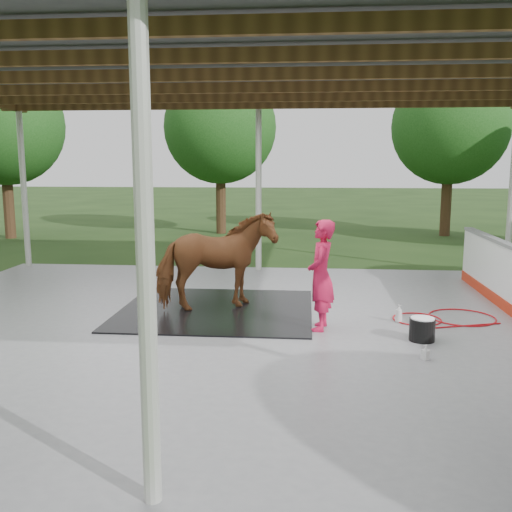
{
  "coord_description": "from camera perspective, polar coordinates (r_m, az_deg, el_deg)",
  "views": [
    {
      "loc": [
        1.13,
        -8.58,
        2.59
      ],
      "look_at": [
        0.35,
        0.13,
        1.14
      ],
      "focal_mm": 40.0,
      "sensor_mm": 36.0,
      "label": 1
    }
  ],
  "objects": [
    {
      "name": "ground",
      "position": [
        9.04,
        -2.31,
        -7.25
      ],
      "size": [
        100.0,
        100.0,
        0.0
      ],
      "primitive_type": "plane",
      "color": "#1E3814"
    },
    {
      "name": "concrete_slab",
      "position": [
        9.03,
        -2.31,
        -7.1
      ],
      "size": [
        12.0,
        10.0,
        0.05
      ],
      "primitive_type": "cube",
      "color": "slate",
      "rests_on": "ground"
    },
    {
      "name": "pavilion_structure",
      "position": [
        8.77,
        -2.49,
        18.43
      ],
      "size": [
        12.6,
        10.6,
        4.05
      ],
      "color": "beige",
      "rests_on": "ground"
    },
    {
      "name": "tree_belt",
      "position": [
        9.6,
        0.11,
        16.58
      ],
      "size": [
        28.0,
        28.0,
        5.8
      ],
      "color": "#382314",
      "rests_on": "ground"
    },
    {
      "name": "rubber_mat",
      "position": [
        9.94,
        -3.98,
        -5.34
      ],
      "size": [
        3.28,
        3.08,
        0.02
      ],
      "primitive_type": "cube",
      "color": "black",
      "rests_on": "concrete_slab"
    },
    {
      "name": "horse",
      "position": [
        9.76,
        -4.03,
        -0.5
      ],
      "size": [
        2.18,
        1.64,
        1.68
      ],
      "primitive_type": "imported",
      "rotation": [
        0.0,
        0.0,
        1.99
      ],
      "color": "brown",
      "rests_on": "rubber_mat"
    },
    {
      "name": "handler",
      "position": [
        8.68,
        6.52,
        -1.92
      ],
      "size": [
        0.47,
        0.66,
        1.69
      ],
      "primitive_type": "imported",
      "rotation": [
        0.0,
        0.0,
        -1.69
      ],
      "color": "#CB1542",
      "rests_on": "concrete_slab"
    },
    {
      "name": "wash_bucket",
      "position": [
        8.57,
        16.27,
        -7.01
      ],
      "size": [
        0.37,
        0.37,
        0.34
      ],
      "color": "black",
      "rests_on": "concrete_slab"
    },
    {
      "name": "soap_bottle_a",
      "position": [
        9.43,
        14.09,
        -5.6
      ],
      "size": [
        0.15,
        0.15,
        0.29
      ],
      "primitive_type": "imported",
      "rotation": [
        0.0,
        0.0,
        0.53
      ],
      "color": "silver",
      "rests_on": "concrete_slab"
    },
    {
      "name": "soap_bottle_b",
      "position": [
        7.81,
        16.61,
        -9.2
      ],
      "size": [
        0.13,
        0.13,
        0.2
      ],
      "primitive_type": "imported",
      "rotation": [
        0.0,
        0.0,
        -0.93
      ],
      "color": "#338CD8",
      "rests_on": "concrete_slab"
    },
    {
      "name": "hose_coil",
      "position": [
        9.89,
        18.53,
        -5.9
      ],
      "size": [
        1.69,
        1.24,
        0.02
      ],
      "color": "#B20C13",
      "rests_on": "concrete_slab"
    }
  ]
}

